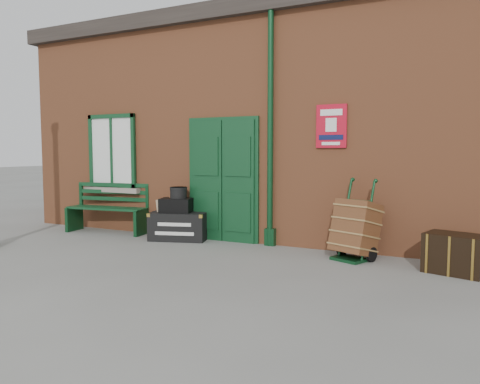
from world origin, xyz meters
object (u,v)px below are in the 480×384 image
Objects in this scene: bench at (109,207)px; houdini_trunk at (179,226)px; porter_trolley at (355,229)px; dark_trunk at (455,254)px.

bench is 1.76m from houdini_trunk.
houdini_trunk is at bearing -159.59° from porter_trolley.
bench is 2.31× the size of dark_trunk.
dark_trunk is at bearing 13.45° from porter_trolley.
porter_trolley is at bearing -9.52° from bench.
bench is 6.45m from dark_trunk.
bench reaches higher than houdini_trunk.
houdini_trunk is 3.30m from porter_trolley.
bench is at bearing -168.42° from dark_trunk.
bench is 1.66× the size of houdini_trunk.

